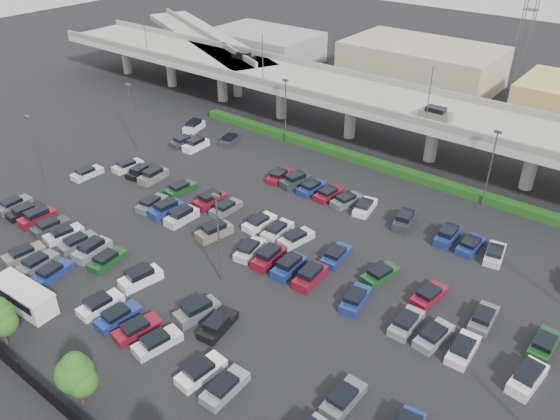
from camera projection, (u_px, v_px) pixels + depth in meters
name	position (u px, v px, depth m)	size (l,w,h in m)	color
ground	(269.00, 245.00, 62.64)	(280.00, 280.00, 0.00)	black
overpass	(403.00, 108.00, 80.72)	(150.00, 13.00, 15.80)	#9A9992
on_ramp	(205.00, 40.00, 115.45)	(50.93, 30.13, 8.80)	#9A9992
hedge	(377.00, 164.00, 79.23)	(66.00, 1.60, 1.10)	#154113
fence	(48.00, 396.00, 43.30)	(70.00, 0.10, 2.00)	black
tree_row	(63.00, 366.00, 42.54)	(65.07, 3.66, 5.94)	#332316
shuttle_bus	(23.00, 295.00, 53.11)	(7.58, 2.92, 2.40)	silver
parked_cars	(244.00, 253.00, 60.24)	(63.24, 41.69, 1.67)	navy
light_poles	(252.00, 181.00, 62.91)	(66.90, 48.38, 10.30)	#47474C
distant_buildings	(544.00, 93.00, 95.93)	(138.00, 24.00, 9.00)	gray
comm_tower	(532.00, 6.00, 102.39)	(2.40, 2.40, 30.00)	#47474C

